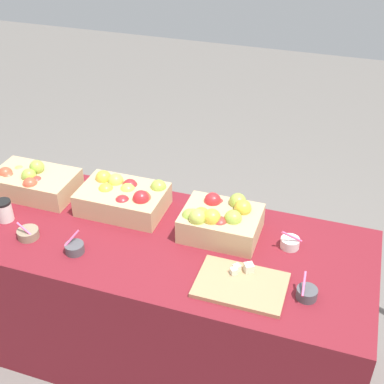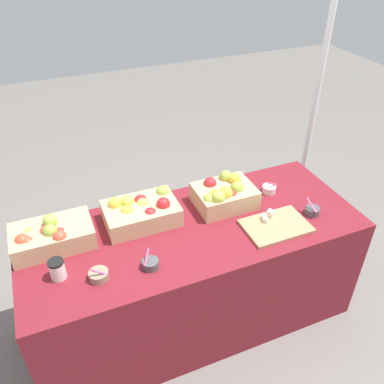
{
  "view_description": "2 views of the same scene",
  "coord_description": "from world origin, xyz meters",
  "views": [
    {
      "loc": [
        0.72,
        -1.66,
        2.2
      ],
      "look_at": [
        0.13,
        0.07,
        0.97
      ],
      "focal_mm": 48.21,
      "sensor_mm": 36.0,
      "label": 1
    },
    {
      "loc": [
        -0.67,
        -1.58,
        2.18
      ],
      "look_at": [
        -0.03,
        -0.05,
        1.01
      ],
      "focal_mm": 37.63,
      "sensor_mm": 36.0,
      "label": 2
    }
  ],
  "objects": [
    {
      "name": "apple_crate_right",
      "position": [
        0.24,
        0.12,
        0.82
      ],
      "size": [
        0.34,
        0.26,
        0.17
      ],
      "color": "tan",
      "rests_on": "table"
    },
    {
      "name": "sample_bowl_far",
      "position": [
        -0.56,
        -0.18,
        0.76
      ],
      "size": [
        0.1,
        0.1,
        0.09
      ],
      "color": "gray",
      "rests_on": "table"
    },
    {
      "name": "ground_plane",
      "position": [
        0.0,
        0.0,
        0.0
      ],
      "size": [
        10.0,
        10.0,
        0.0
      ],
      "primitive_type": "plane",
      "color": "slate"
    },
    {
      "name": "apple_crate_left",
      "position": [
        -0.74,
        0.14,
        0.81
      ],
      "size": [
        0.41,
        0.25,
        0.17
      ],
      "color": "tan",
      "rests_on": "table"
    },
    {
      "name": "sample_bowl_near",
      "position": [
        0.56,
        0.13,
        0.76
      ],
      "size": [
        0.09,
        0.08,
        0.1
      ],
      "color": "silver",
      "rests_on": "table"
    },
    {
      "name": "apple_crate_middle",
      "position": [
        -0.24,
        0.16,
        0.81
      ],
      "size": [
        0.41,
        0.27,
        0.16
      ],
      "color": "tan",
      "rests_on": "table"
    },
    {
      "name": "tent_pole",
      "position": [
        1.2,
        0.59,
        1.06
      ],
      "size": [
        0.04,
        0.04,
        2.11
      ],
      "primitive_type": "cylinder",
      "color": "white",
      "rests_on": "ground_plane"
    },
    {
      "name": "sample_bowl_extra",
      "position": [
        -0.31,
        -0.2,
        0.76
      ],
      "size": [
        0.08,
        0.09,
        0.1
      ],
      "color": "#4C4C51",
      "rests_on": "table"
    },
    {
      "name": "sample_bowl_mid",
      "position": [
        0.68,
        -0.16,
        0.76
      ],
      "size": [
        0.08,
        0.1,
        0.1
      ],
      "color": "#4C4C51",
      "rests_on": "table"
    },
    {
      "name": "table",
      "position": [
        0.0,
        0.0,
        0.37
      ],
      "size": [
        1.9,
        0.76,
        0.74
      ],
      "primitive_type": "cube",
      "color": "maroon",
      "rests_on": "ground_plane"
    },
    {
      "name": "coffee_cup",
      "position": [
        -0.74,
        -0.1,
        0.79
      ],
      "size": [
        0.08,
        0.08,
        0.1
      ],
      "color": "silver",
      "rests_on": "table"
    },
    {
      "name": "cutting_board_front",
      "position": [
        0.42,
        -0.17,
        0.75
      ],
      "size": [
        0.36,
        0.25,
        0.05
      ],
      "color": "tan",
      "rests_on": "table"
    }
  ]
}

